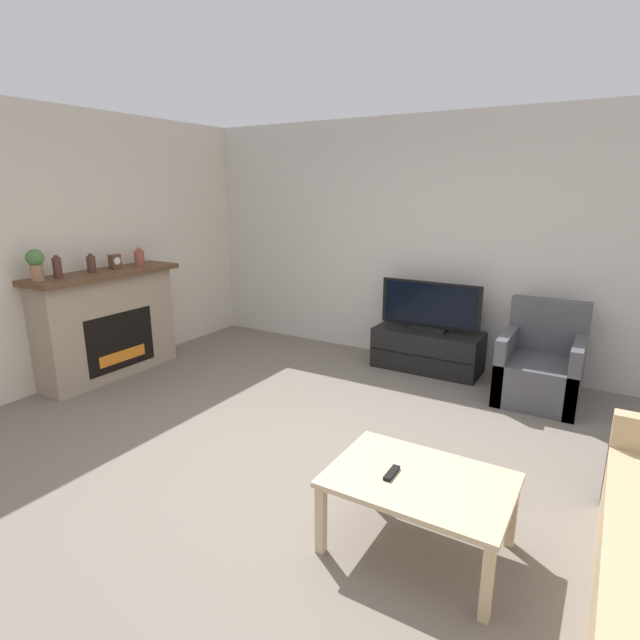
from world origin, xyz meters
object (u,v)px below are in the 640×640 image
at_px(mantel_vase_left, 57,267).
at_px(tv, 430,308).
at_px(potted_plant, 35,263).
at_px(coffee_table, 419,487).
at_px(mantel_vase_right, 139,257).
at_px(mantel_clock, 115,262).
at_px(tv_stand, 427,350).
at_px(armchair, 540,369).
at_px(fireplace, 107,323).
at_px(mantel_vase_centre_left, 91,264).
at_px(remote, 392,473).

height_order(mantel_vase_left, tv, mantel_vase_left).
distance_m(potted_plant, coffee_table, 3.83).
xyz_separation_m(mantel_vase_right, tv, (2.81, 1.42, -0.52)).
height_order(mantel_clock, tv_stand, mantel_clock).
bearing_deg(mantel_clock, armchair, 20.59).
bearing_deg(fireplace, tv_stand, 33.81).
height_order(mantel_vase_centre_left, armchair, mantel_vase_centre_left).
height_order(armchair, remote, armchair).
height_order(tv, remote, tv).
distance_m(mantel_vase_right, tv_stand, 3.30).
xyz_separation_m(mantel_clock, potted_plant, (-0.00, -0.82, 0.09)).
distance_m(mantel_vase_centre_left, coffee_table, 3.88).
distance_m(mantel_vase_right, coffee_table, 4.03).
distance_m(tv_stand, armchair, 1.20).
xyz_separation_m(mantel_vase_right, mantel_clock, (0.00, -0.31, -0.01)).
height_order(mantel_vase_centre_left, tv, mantel_vase_centre_left).
xyz_separation_m(potted_plant, tv, (2.81, 2.56, -0.60)).
xyz_separation_m(mantel_vase_centre_left, mantel_clock, (0.00, 0.27, -0.01)).
xyz_separation_m(tv_stand, tv, (0.00, -0.00, 0.47)).
relative_size(mantel_vase_centre_left, remote, 1.29).
xyz_separation_m(mantel_vase_right, armchair, (3.98, 1.18, -0.91)).
bearing_deg(tv_stand, potted_plant, -137.69).
height_order(fireplace, mantel_vase_centre_left, mantel_vase_centre_left).
distance_m(mantel_vase_left, tv_stand, 3.80).
bearing_deg(mantel_vase_left, fireplace, 92.06).
relative_size(fireplace, tv, 1.44).
relative_size(mantel_clock, potted_plant, 0.52).
relative_size(fireplace, mantel_clock, 10.41).
xyz_separation_m(fireplace, mantel_clock, (0.02, 0.16, 0.63)).
bearing_deg(coffee_table, mantel_vase_left, 173.78).
bearing_deg(remote, mantel_vase_left, 171.80).
distance_m(fireplace, mantel_clock, 0.65).
height_order(fireplace, tv, fireplace).
height_order(mantel_vase_left, coffee_table, mantel_vase_left).
relative_size(fireplace, armchair, 1.71).
xyz_separation_m(tv, armchair, (1.17, -0.24, -0.40)).
bearing_deg(potted_plant, mantel_vase_centre_left, 90.00).
bearing_deg(remote, mantel_vase_centre_left, 166.34).
height_order(mantel_vase_right, mantel_clock, mantel_vase_right).
bearing_deg(tv, mantel_clock, -148.30).
height_order(fireplace, mantel_vase_right, mantel_vase_right).
xyz_separation_m(mantel_vase_right, remote, (3.57, -1.39, -0.76)).
height_order(mantel_vase_centre_left, coffee_table, mantel_vase_centre_left).
distance_m(armchair, remote, 2.61).
xyz_separation_m(mantel_vase_left, mantel_vase_right, (-0.00, 0.94, -0.02)).
distance_m(potted_plant, armchair, 4.71).
bearing_deg(mantel_vase_left, tv_stand, 40.05).
bearing_deg(armchair, mantel_vase_right, -163.44).
relative_size(mantel_vase_left, tv, 0.20).
xyz_separation_m(potted_plant, remote, (3.57, -0.26, -0.84)).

